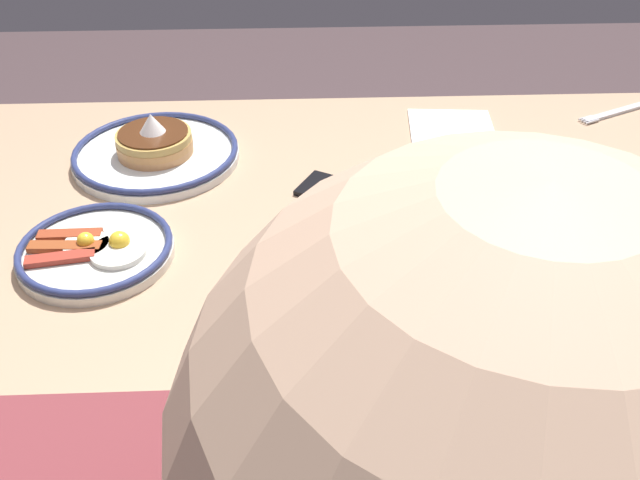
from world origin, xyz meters
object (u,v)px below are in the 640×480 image
at_px(tea_spoon, 234,437).
at_px(fork_near, 619,111).
at_px(cell_phone, 345,194).
at_px(paper_napkin, 451,128).
at_px(plate_center_pancakes, 96,250).
at_px(plate_far_side, 489,337).
at_px(plate_near_main, 544,184).
at_px(plate_far_companion, 156,150).

bearing_deg(tea_spoon, fork_near, -133.16).
bearing_deg(cell_phone, paper_napkin, -104.08).
relative_size(plate_center_pancakes, tea_spoon, 1.16).
distance_m(plate_far_side, fork_near, 0.73).
relative_size(cell_phone, fork_near, 0.81).
height_order(plate_far_side, paper_napkin, plate_far_side).
height_order(plate_near_main, paper_napkin, plate_near_main).
bearing_deg(tea_spoon, paper_napkin, -117.65).
distance_m(plate_far_companion, paper_napkin, 0.52).
relative_size(plate_center_pancakes, paper_napkin, 1.41).
height_order(plate_center_pancakes, plate_far_side, plate_far_side).
relative_size(paper_napkin, tea_spoon, 0.82).
xyz_separation_m(plate_near_main, plate_far_side, (0.17, 0.34, 0.01)).
bearing_deg(fork_near, plate_center_pancakes, 24.84).
xyz_separation_m(plate_near_main, fork_near, (-0.23, -0.27, -0.01)).
height_order(plate_far_side, fork_near, plate_far_side).
height_order(plate_far_companion, paper_napkin, plate_far_companion).
distance_m(fork_near, tea_spoon, 1.00).
bearing_deg(plate_center_pancakes, tea_spoon, 123.00).
xyz_separation_m(plate_center_pancakes, cell_phone, (-0.35, -0.14, -0.01)).
bearing_deg(plate_far_companion, plate_center_pancakes, 80.73).
bearing_deg(plate_far_side, cell_phone, -67.73).
relative_size(plate_far_companion, plate_far_side, 1.29).
xyz_separation_m(plate_far_companion, cell_phone, (-0.31, 0.12, -0.01)).
relative_size(plate_far_companion, cell_phone, 1.91).
bearing_deg(tea_spoon, plate_center_pancakes, -57.00).
relative_size(plate_far_companion, fork_near, 1.55).
bearing_deg(plate_near_main, tea_spoon, 45.05).
relative_size(plate_far_side, fork_near, 1.21).
distance_m(paper_napkin, tea_spoon, 0.76).
bearing_deg(plate_center_pancakes, plate_far_companion, -99.27).
bearing_deg(tea_spoon, cell_phone, -107.67).
distance_m(plate_near_main, fork_near, 0.35).
distance_m(plate_center_pancakes, plate_far_side, 0.53).
height_order(plate_center_pancakes, plate_far_companion, plate_far_companion).
bearing_deg(plate_far_side, plate_far_companion, -46.24).
relative_size(plate_near_main, plate_center_pancakes, 1.04).
height_order(plate_far_companion, cell_phone, plate_far_companion).
xyz_separation_m(paper_napkin, fork_near, (-0.33, -0.05, 0.00)).
relative_size(plate_far_side, cell_phone, 1.49).
bearing_deg(fork_near, plate_far_side, 57.22).
distance_m(plate_far_companion, tea_spoon, 0.60).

